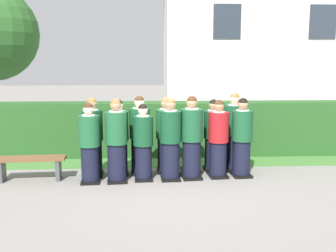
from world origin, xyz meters
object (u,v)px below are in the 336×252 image
object	(u,v)px
student_rear_row_6	(234,133)
student_rear_row_0	(93,139)
student_front_row_4	(192,139)
student_rear_row_5	(213,137)
student_rear_row_3	(166,137)
student_front_row_1	(116,142)
student_in_red_blazer	(218,140)
student_rear_row_4	(191,136)
student_front_row_3	(170,141)
student_front_row_6	(242,139)
wooden_bench	(30,163)
student_front_row_0	(89,145)
student_front_row_2	(143,144)
student_rear_row_2	(140,137)
student_rear_row_1	(119,139)

from	to	relation	value
student_rear_row_6	student_rear_row_0	bearing A→B (deg)	-174.16
student_front_row_4	student_rear_row_5	world-z (taller)	student_front_row_4
student_rear_row_6	student_rear_row_5	bearing A→B (deg)	-174.47
student_rear_row_3	student_front_row_1	bearing A→B (deg)	-148.68
student_rear_row_5	student_front_row_1	bearing A→B (deg)	-161.20
student_rear_row_0	student_rear_row_3	bearing A→B (deg)	6.78
student_in_red_blazer	student_rear_row_4	distance (m)	0.67
student_front_row_3	student_front_row_6	xyz separation A→B (m)	(1.48, 0.15, -0.01)
wooden_bench	student_rear_row_6	bearing A→B (deg)	8.11
student_front_row_0	student_in_red_blazer	size ratio (longest dim) A/B	0.99
student_in_red_blazer	student_rear_row_5	bearing A→B (deg)	93.95
student_front_row_6	student_rear_row_5	distance (m)	0.69
student_front_row_1	student_rear_row_4	xyz separation A→B (m)	(1.54, 0.64, -0.02)
student_front_row_2	student_rear_row_3	distance (m)	0.71
student_rear_row_2	student_rear_row_0	bearing A→B (deg)	-173.35
student_front_row_1	student_rear_row_5	bearing A→B (deg)	18.80
student_rear_row_0	student_rear_row_2	bearing A→B (deg)	6.65
student_front_row_6	student_front_row_3	bearing A→B (deg)	-174.23
student_rear_row_0	student_rear_row_3	size ratio (longest dim) A/B	1.01
student_front_row_6	student_rear_row_1	size ratio (longest dim) A/B	1.02
student_front_row_3	student_front_row_4	world-z (taller)	student_front_row_4
student_rear_row_1	student_rear_row_5	world-z (taller)	student_rear_row_1
student_front_row_2	student_rear_row_2	size ratio (longest dim) A/B	0.93
student_front_row_6	wooden_bench	world-z (taller)	student_front_row_6
student_rear_row_4	student_rear_row_0	bearing A→B (deg)	-174.15
student_rear_row_1	student_rear_row_5	distance (m)	2.03
student_front_row_6	student_front_row_1	bearing A→B (deg)	-174.63
student_rear_row_1	student_rear_row_3	bearing A→B (deg)	6.72
student_rear_row_2	student_rear_row_5	size ratio (longest dim) A/B	1.06
wooden_bench	student_rear_row_4	bearing A→B (deg)	8.77
student_rear_row_0	wooden_bench	size ratio (longest dim) A/B	1.15
student_front_row_2	student_rear_row_0	world-z (taller)	student_rear_row_0
student_front_row_2	student_rear_row_4	xyz separation A→B (m)	(1.01, 0.55, 0.04)
student_rear_row_0	student_rear_row_4	distance (m)	2.07
student_front_row_0	student_front_row_4	bearing A→B (deg)	5.38
student_front_row_6	student_rear_row_1	distance (m)	2.56
student_front_row_1	student_front_row_2	size ratio (longest dim) A/B	1.08
student_rear_row_3	student_rear_row_1	bearing A→B (deg)	-173.28
student_rear_row_0	student_rear_row_5	world-z (taller)	student_rear_row_0
student_front_row_1	student_front_row_0	bearing A→B (deg)	-176.19
student_in_red_blazer	wooden_bench	world-z (taller)	student_in_red_blazer
student_rear_row_3	student_rear_row_4	bearing A→B (deg)	3.20
student_front_row_0	student_front_row_2	world-z (taller)	student_front_row_0
student_front_row_0	student_front_row_4	world-z (taller)	student_front_row_4
student_rear_row_0	student_front_row_3	bearing A→B (deg)	-11.96
student_front_row_1	student_rear_row_4	distance (m)	1.66
wooden_bench	student_front_row_6	bearing A→B (deg)	1.44
student_rear_row_1	student_rear_row_6	distance (m)	2.50
student_front_row_2	student_rear_row_0	bearing A→B (deg)	162.04
student_rear_row_2	student_rear_row_5	distance (m)	1.59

